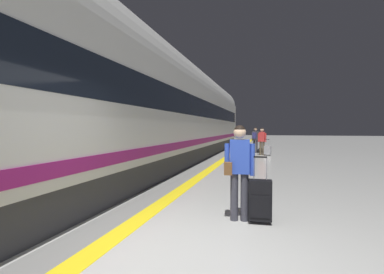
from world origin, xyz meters
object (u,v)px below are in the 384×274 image
object	(u,v)px
high_speed_train	(169,108)
passenger_near	(255,138)
traveller_foreground	(239,166)
rolling_suitcase_foreground	(260,200)
suitcase_mid	(268,150)
passenger_mid	(262,139)
duffel_bag_near	(260,151)

from	to	relation	value
high_speed_train	passenger_near	xyz separation A→B (m)	(3.57, 6.31, -1.54)
high_speed_train	traveller_foreground	xyz separation A→B (m)	(3.90, -7.44, -1.55)
rolling_suitcase_foreground	suitcase_mid	world-z (taller)	rolling_suitcase_foreground
high_speed_train	passenger_mid	bearing A→B (deg)	50.28
rolling_suitcase_foreground	passenger_mid	bearing A→B (deg)	91.12
duffel_bag_near	passenger_mid	distance (m)	1.57
duffel_bag_near	suitcase_mid	xyz separation A→B (m)	(0.44, -1.52, 0.16)
passenger_near	duffel_bag_near	size ratio (longest dim) A/B	3.70
high_speed_train	rolling_suitcase_foreground	distance (m)	8.88
high_speed_train	traveller_foreground	size ratio (longest dim) A/B	18.04
rolling_suitcase_foreground	duffel_bag_near	size ratio (longest dim) A/B	2.55
traveller_foreground	rolling_suitcase_foreground	xyz separation A→B (m)	(0.36, -0.06, -0.56)
high_speed_train	suitcase_mid	distance (m)	6.75
traveller_foreground	passenger_near	distance (m)	13.76
traveller_foreground	suitcase_mid	distance (m)	12.14
duffel_bag_near	suitcase_mid	size ratio (longest dim) A/B	0.46
passenger_mid	suitcase_mid	size ratio (longest dim) A/B	1.70
duffel_bag_near	suitcase_mid	world-z (taller)	suitcase_mid
high_speed_train	duffel_bag_near	xyz separation A→B (m)	(3.90, 6.20, -2.35)
traveller_foreground	suitcase_mid	size ratio (longest dim) A/B	1.74
high_speed_train	rolling_suitcase_foreground	world-z (taller)	high_speed_train
passenger_mid	rolling_suitcase_foreground	bearing A→B (deg)	-88.88
rolling_suitcase_foreground	passenger_near	bearing A→B (deg)	92.87
high_speed_train	passenger_mid	xyz separation A→B (m)	(4.02, 4.84, -1.57)
passenger_near	rolling_suitcase_foreground	bearing A→B (deg)	-87.13
passenger_mid	passenger_near	bearing A→B (deg)	107.04
high_speed_train	rolling_suitcase_foreground	xyz separation A→B (m)	(4.26, -7.50, -2.11)
traveller_foreground	duffel_bag_near	size ratio (longest dim) A/B	3.74
high_speed_train	rolling_suitcase_foreground	size ratio (longest dim) A/B	26.50
high_speed_train	suitcase_mid	xyz separation A→B (m)	(4.34, 4.68, -2.19)
traveller_foreground	suitcase_mid	xyz separation A→B (m)	(0.44, 12.12, -0.64)
duffel_bag_near	suitcase_mid	bearing A→B (deg)	-73.69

